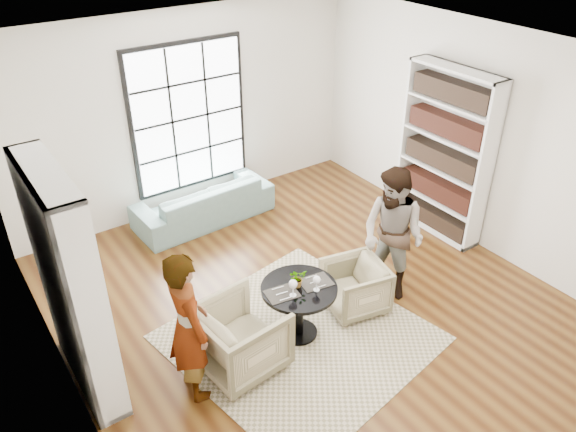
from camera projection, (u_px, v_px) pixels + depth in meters
ground at (307, 301)px, 6.90m from camera, size 6.00×6.00×0.00m
room_shell at (282, 194)px, 6.63m from camera, size 6.00×6.01×6.00m
rug at (300, 338)px, 6.35m from camera, size 2.90×2.90×0.01m
pedestal_table at (299, 300)px, 6.16m from camera, size 0.84×0.84×0.67m
sofa at (204, 202)px, 8.40m from camera, size 2.11×0.91×0.61m
armchair_left at (240, 338)px, 5.81m from camera, size 0.92×0.90×0.77m
armchair_right at (355, 287)px, 6.65m from camera, size 0.81×0.80×0.62m
person_left at (188, 326)px, 5.31m from camera, size 0.43×0.62×1.66m
person_right at (393, 235)px, 6.64m from camera, size 0.78×0.92×1.69m
placemat_left at (282, 294)px, 5.97m from camera, size 0.38×0.31×0.01m
placemat_right at (316, 282)px, 6.14m from camera, size 0.38×0.31×0.01m
cutlery_left at (282, 293)px, 5.96m from camera, size 0.17×0.24×0.01m
cutlery_right at (316, 282)px, 6.13m from camera, size 0.17×0.24×0.01m
wine_glass_left at (293, 285)px, 5.87m from camera, size 0.09×0.09×0.21m
wine_glass_right at (317, 280)px, 5.96m from camera, size 0.09×0.09×0.19m
flower_centerpiece at (297, 278)px, 6.04m from camera, size 0.19×0.16×0.21m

